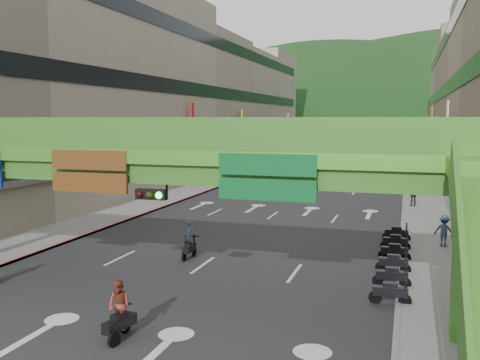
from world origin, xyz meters
TOP-DOWN VIEW (x-y plane):
  - road_slab at (0.00, 50.00)m, footprint 18.00×140.00m
  - sidewalk_left at (-11.00, 50.00)m, footprint 4.00×140.00m
  - sidewalk_right at (11.00, 50.00)m, footprint 4.00×140.00m
  - curb_left at (-9.10, 50.00)m, footprint 0.20×140.00m
  - curb_right at (9.10, 50.00)m, footprint 0.20×140.00m
  - building_row_left at (-18.93, 50.00)m, footprint 12.80×95.00m
  - overpass_near at (0.93, 5.38)m, footprint 28.00×12.27m
  - overpass_far at (0.00, 65.00)m, footprint 28.00×2.20m
  - hill_left at (-15.00, 160.00)m, footprint 168.00×140.00m
  - hill_right at (25.00, 180.00)m, footprint 208.00×176.00m
  - bunting_string at (0.00, 30.00)m, footprint 26.00×0.36m
  - scooter_rider_near at (-1.12, 12.98)m, footprint 0.62×1.60m
  - scooter_rider_mid at (0.66, 3.06)m, footprint 0.89×1.59m
  - scooter_rider_far at (-1.40, 50.37)m, footprint 0.86×1.59m
  - parked_scooter_row at (8.80, 14.46)m, footprint 1.60×11.55m
  - car_silver at (-5.27, 64.74)m, footprint 2.27×4.72m
  - car_yellow at (-1.05, 43.94)m, footprint 1.94×4.28m
  - pedestrian_red at (12.20, 21.52)m, footprint 0.92×0.77m
  - pedestrian_dark at (9.80, 32.75)m, footprint 1.14×0.66m
  - pedestrian_blue at (11.29, 18.93)m, footprint 0.95×0.78m

SIDE VIEW (x-z plane):
  - hill_left at x=-15.00m, z-range -56.00..56.00m
  - hill_right at x=25.00m, z-range -64.00..64.00m
  - road_slab at x=0.00m, z-range 0.00..0.02m
  - sidewalk_left at x=-11.00m, z-range 0.00..0.15m
  - sidewalk_right at x=11.00m, z-range 0.00..0.15m
  - curb_left at x=-9.10m, z-range 0.00..0.18m
  - curb_right at x=9.10m, z-range 0.00..0.18m
  - parked_scooter_row at x=8.80m, z-range -0.02..1.06m
  - car_yellow at x=-1.05m, z-range 0.00..1.42m
  - car_silver at x=-5.27m, z-range 0.00..1.49m
  - pedestrian_red at x=12.20m, z-range 0.00..1.69m
  - pedestrian_blue at x=11.29m, z-range 0.00..1.74m
  - scooter_rider_near at x=-1.12m, z-range -0.08..1.84m
  - pedestrian_dark at x=9.80m, z-range 0.00..1.83m
  - scooter_rider_far at x=-1.40m, z-range 0.00..1.97m
  - scooter_rider_mid at x=0.66m, z-range 0.02..1.98m
  - overpass_near at x=0.93m, z-range 1.66..8.76m
  - overpass_far at x=0.00m, z-range 1.85..8.95m
  - bunting_string at x=0.00m, z-range 5.73..6.19m
  - building_row_left at x=-18.93m, z-range -0.04..18.96m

